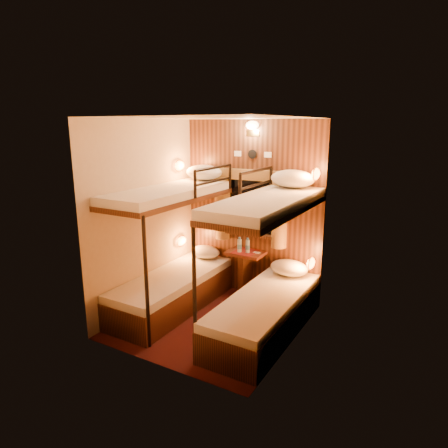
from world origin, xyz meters
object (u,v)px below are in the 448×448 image
Objects in this scene: bunk_right at (265,287)px; bottle_left at (240,246)px; bottle_right at (248,246)px; table at (245,268)px; bunk_left at (173,267)px.

bottle_left is at bearing 134.46° from bunk_right.
bottle_right is at bearing 128.71° from bunk_right.
bottle_left is (-0.06, -0.06, 0.33)m from table.
bottle_left is at bearing 51.01° from bunk_left.
bunk_right reaches higher than bottle_left.
bunk_right is 0.98m from bottle_right.
table is at bearing 147.20° from bottle_right.
bottle_right is (0.11, 0.03, -0.00)m from bottle_left.
bottle_right is at bearing 14.94° from bottle_left.
bunk_left reaches higher than bottle_left.
bunk_right is 2.90× the size of table.
bottle_left is (0.59, 0.72, 0.18)m from bunk_left.
table is at bearing 42.80° from bottle_left.
bunk_left is 8.99× the size of bottle_left.
bunk_left is at bearing -132.65° from bottle_right.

